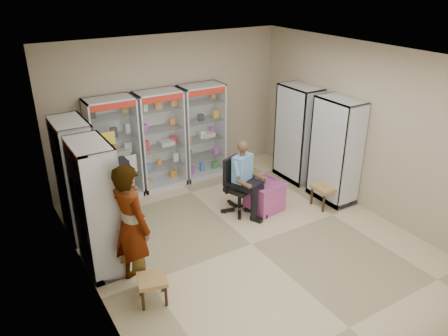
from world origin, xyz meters
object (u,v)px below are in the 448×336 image
woven_stool_a (325,196)px  cabinet_back_right (202,132)px  wooden_chair (117,193)px  standing_man (131,227)px  cabinet_right_far (297,134)px  cabinet_back_left (114,150)px  cabinet_left_near (97,208)px  cabinet_back_mid (160,140)px  woven_stool_b (153,289)px  office_chair (240,186)px  seated_shopkeeper (241,180)px  cabinet_left_far (77,179)px  cabinet_right_near (336,151)px  pink_trunk (264,196)px

woven_stool_a → cabinet_back_right: bearing=118.5°
wooden_chair → standing_man: 2.00m
cabinet_back_right → cabinet_right_far: (1.63, -1.13, 0.00)m
cabinet_back_left → cabinet_left_near: same height
cabinet_back_mid → woven_stool_b: size_ratio=5.29×
wooden_chair → standing_man: standing_man is taller
wooden_chair → office_chair: (1.98, -0.98, 0.05)m
office_chair → seated_shopkeeper: size_ratio=0.79×
cabinet_left_far → office_chair: bearing=73.7°
cabinet_right_near → office_chair: cabinet_right_near is taller
cabinet_right_near → woven_stool_b: size_ratio=5.29×
cabinet_back_right → wooden_chair: bearing=-161.2°
cabinet_back_left → standing_man: cabinet_back_left is taller
cabinet_back_mid → standing_man: 3.08m
cabinet_left_far → woven_stool_b: bearing=8.5°
cabinet_back_left → cabinet_back_right: same height
cabinet_back_left → cabinet_back_mid: same height
cabinet_back_mid → pink_trunk: (1.20, -1.91, -0.72)m
cabinet_right_far → cabinet_left_far: 4.46m
cabinet_left_near → wooden_chair: bearing=152.4°
cabinet_left_near → woven_stool_a: (4.13, -0.36, -0.79)m
wooden_chair → pink_trunk: bearing=-26.2°
cabinet_back_mid → woven_stool_b: cabinet_back_mid is taller
cabinet_right_near → wooden_chair: size_ratio=2.13×
cabinet_back_right → cabinet_left_near: bearing=-144.3°
cabinet_back_right → standing_man: 3.67m
cabinet_left_far → wooden_chair: (0.68, 0.20, -0.53)m
pink_trunk → woven_stool_b: size_ratio=1.53×
cabinet_right_near → woven_stool_a: (-0.33, -0.16, -0.79)m
cabinet_back_mid → cabinet_right_far: 2.82m
cabinet_left_near → pink_trunk: (3.08, 0.12, -0.72)m
seated_shopkeeper → woven_stool_a: size_ratio=3.15×
cabinet_back_mid → cabinet_back_right: 0.95m
cabinet_right_near → woven_stool_a: 0.87m
wooden_chair → cabinet_right_far: bearing=-6.0°
cabinet_left_far → cabinet_back_left: bearing=135.0°
cabinet_back_left → woven_stool_b: size_ratio=5.29×
cabinet_back_right → cabinet_back_left: bearing=180.0°
cabinet_left_near → cabinet_right_far: bearing=101.4°
pink_trunk → cabinet_right_near: bearing=-13.1°
cabinet_right_near → woven_stool_b: (-4.13, -0.90, -0.81)m
seated_shopkeeper → pink_trunk: size_ratio=2.28×
cabinet_right_far → seated_shopkeeper: (-1.80, -0.63, -0.34)m
seated_shopkeeper → woven_stool_b: seated_shopkeeper is taller
cabinet_left_far → seated_shopkeeper: cabinet_left_far is taller
seated_shopkeeper → cabinet_right_far: bearing=-2.1°
woven_stool_b → cabinet_back_right: bearing=51.4°
woven_stool_b → standing_man: 0.89m
cabinet_back_left → cabinet_right_near: bearing=-32.3°
cabinet_right_near → standing_man: cabinet_right_near is taller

